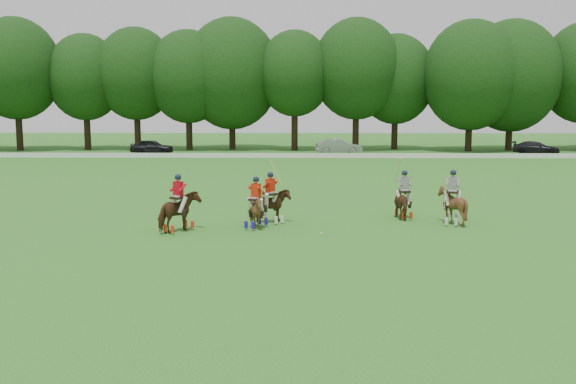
{
  "coord_description": "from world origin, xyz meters",
  "views": [
    {
      "loc": [
        0.4,
        -21.97,
        5.0
      ],
      "look_at": [
        -0.03,
        4.2,
        1.4
      ],
      "focal_mm": 40.0,
      "sensor_mm": 36.0,
      "label": 1
    }
  ],
  "objects_px": {
    "car_mid": "(339,147)",
    "polo_red_b": "(270,205)",
    "polo_stripe_a": "(404,201)",
    "polo_stripe_b": "(452,205)",
    "polo_red_c": "(256,210)",
    "car_left": "(152,147)",
    "polo_red_a": "(179,211)",
    "polo_ball": "(321,233)",
    "car_right": "(536,148)"
  },
  "relations": [
    {
      "from": "polo_stripe_a",
      "to": "polo_stripe_b",
      "type": "distance_m",
      "value": 2.24
    },
    {
      "from": "car_left",
      "to": "polo_ball",
      "type": "relative_size",
      "value": 47.63
    },
    {
      "from": "car_left",
      "to": "car_right",
      "type": "xyz_separation_m",
      "value": [
        38.57,
        0.0,
        -0.08
      ]
    },
    {
      "from": "polo_ball",
      "to": "polo_red_b",
      "type": "bearing_deg",
      "value": 130.86
    },
    {
      "from": "car_left",
      "to": "car_right",
      "type": "distance_m",
      "value": 38.57
    },
    {
      "from": "polo_red_b",
      "to": "polo_stripe_b",
      "type": "height_order",
      "value": "polo_red_b"
    },
    {
      "from": "polo_stripe_a",
      "to": "polo_red_a",
      "type": "bearing_deg",
      "value": -161.4
    },
    {
      "from": "car_left",
      "to": "polo_red_b",
      "type": "relative_size",
      "value": 1.58
    },
    {
      "from": "car_right",
      "to": "polo_red_c",
      "type": "bearing_deg",
      "value": 170.88
    },
    {
      "from": "polo_stripe_a",
      "to": "polo_stripe_b",
      "type": "bearing_deg",
      "value": -36.73
    },
    {
      "from": "car_mid",
      "to": "polo_stripe_a",
      "type": "distance_m",
      "value": 36.58
    },
    {
      "from": "car_mid",
      "to": "polo_red_b",
      "type": "distance_m",
      "value": 38.12
    },
    {
      "from": "car_left",
      "to": "polo_red_b",
      "type": "height_order",
      "value": "polo_red_b"
    },
    {
      "from": "car_mid",
      "to": "polo_red_b",
      "type": "xyz_separation_m",
      "value": [
        -5.21,
        -37.76,
        0.0
      ]
    },
    {
      "from": "car_mid",
      "to": "polo_red_b",
      "type": "height_order",
      "value": "polo_red_b"
    },
    {
      "from": "car_right",
      "to": "polo_red_a",
      "type": "height_order",
      "value": "polo_red_a"
    },
    {
      "from": "car_right",
      "to": "polo_red_b",
      "type": "relative_size",
      "value": 1.65
    },
    {
      "from": "car_left",
      "to": "polo_stripe_b",
      "type": "relative_size",
      "value": 1.88
    },
    {
      "from": "car_mid",
      "to": "polo_red_a",
      "type": "xyz_separation_m",
      "value": [
        -8.73,
        -39.72,
        0.06
      ]
    },
    {
      "from": "polo_red_b",
      "to": "polo_ball",
      "type": "bearing_deg",
      "value": -49.14
    },
    {
      "from": "polo_red_b",
      "to": "polo_ball",
      "type": "height_order",
      "value": "polo_red_b"
    },
    {
      "from": "car_mid",
      "to": "polo_stripe_b",
      "type": "xyz_separation_m",
      "value": [
        2.4,
        -37.92,
        0.06
      ]
    },
    {
      "from": "car_mid",
      "to": "polo_stripe_b",
      "type": "relative_size",
      "value": 2.01
    },
    {
      "from": "car_right",
      "to": "polo_red_c",
      "type": "xyz_separation_m",
      "value": [
        -25.48,
        -38.98,
        0.09
      ]
    },
    {
      "from": "polo_red_c",
      "to": "polo_ball",
      "type": "relative_size",
      "value": 23.49
    },
    {
      "from": "polo_red_b",
      "to": "polo_stripe_b",
      "type": "relative_size",
      "value": 1.18
    },
    {
      "from": "car_mid",
      "to": "car_right",
      "type": "bearing_deg",
      "value": -95.89
    },
    {
      "from": "polo_red_a",
      "to": "polo_red_b",
      "type": "bearing_deg",
      "value": 29.14
    },
    {
      "from": "polo_red_a",
      "to": "polo_ball",
      "type": "height_order",
      "value": "polo_red_a"
    },
    {
      "from": "car_left",
      "to": "polo_stripe_a",
      "type": "height_order",
      "value": "polo_stripe_a"
    },
    {
      "from": "car_mid",
      "to": "polo_red_b",
      "type": "bearing_deg",
      "value": 166.25
    },
    {
      "from": "car_left",
      "to": "polo_ball",
      "type": "distance_m",
      "value": 43.11
    },
    {
      "from": "polo_red_c",
      "to": "polo_stripe_b",
      "type": "xyz_separation_m",
      "value": [
        8.14,
        1.07,
        0.08
      ]
    },
    {
      "from": "car_left",
      "to": "polo_stripe_a",
      "type": "xyz_separation_m",
      "value": [
        19.43,
        -36.58,
        0.02
      ]
    },
    {
      "from": "polo_red_b",
      "to": "polo_red_c",
      "type": "bearing_deg",
      "value": -113.11
    },
    {
      "from": "car_right",
      "to": "polo_ball",
      "type": "height_order",
      "value": "car_right"
    },
    {
      "from": "polo_red_c",
      "to": "car_mid",
      "type": "bearing_deg",
      "value": 81.63
    },
    {
      "from": "polo_red_a",
      "to": "car_right",
      "type": "bearing_deg",
      "value": 54.36
    },
    {
      "from": "car_right",
      "to": "car_left",
      "type": "bearing_deg",
      "value": 114.05
    },
    {
      "from": "polo_red_c",
      "to": "polo_ball",
      "type": "bearing_deg",
      "value": -24.31
    },
    {
      "from": "car_mid",
      "to": "polo_red_b",
      "type": "relative_size",
      "value": 1.7
    },
    {
      "from": "polo_red_a",
      "to": "polo_red_b",
      "type": "relative_size",
      "value": 0.84
    },
    {
      "from": "polo_red_c",
      "to": "polo_stripe_b",
      "type": "distance_m",
      "value": 8.21
    },
    {
      "from": "polo_red_b",
      "to": "car_mid",
      "type": "bearing_deg",
      "value": 82.14
    },
    {
      "from": "polo_stripe_b",
      "to": "car_mid",
      "type": "bearing_deg",
      "value": 93.62
    },
    {
      "from": "car_right",
      "to": "polo_red_b",
      "type": "height_order",
      "value": "polo_red_b"
    },
    {
      "from": "polo_red_c",
      "to": "polo_red_a",
      "type": "bearing_deg",
      "value": -166.15
    },
    {
      "from": "car_left",
      "to": "car_right",
      "type": "relative_size",
      "value": 0.96
    },
    {
      "from": "polo_red_c",
      "to": "polo_stripe_b",
      "type": "relative_size",
      "value": 0.92
    },
    {
      "from": "car_left",
      "to": "polo_red_a",
      "type": "distance_m",
      "value": 40.98
    }
  ]
}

